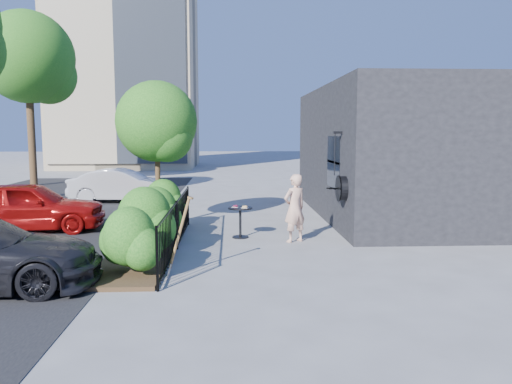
{
  "coord_description": "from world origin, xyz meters",
  "views": [
    {
      "loc": [
        -0.29,
        -11.01,
        2.59
      ],
      "look_at": [
        0.3,
        0.68,
        1.2
      ],
      "focal_mm": 35.0,
      "sensor_mm": 36.0,
      "label": 1
    }
  ],
  "objects": [
    {
      "name": "street_tree_far",
      "position": [
        -9.94,
        13.96,
        5.92
      ],
      "size": [
        4.4,
        4.4,
        8.28
      ],
      "color": "#3F2B19",
      "rests_on": "ground"
    },
    {
      "name": "shop_building",
      "position": [
        5.5,
        4.5,
        2.0
      ],
      "size": [
        6.22,
        9.0,
        4.0
      ],
      "color": "black",
      "rests_on": "ground"
    },
    {
      "name": "shovel",
      "position": [
        -1.26,
        -2.11,
        0.66
      ],
      "size": [
        0.51,
        0.19,
        1.5
      ],
      "color": "brown",
      "rests_on": "ground"
    },
    {
      "name": "car_red",
      "position": [
        -5.64,
        2.29,
        0.67
      ],
      "size": [
        4.04,
        1.94,
        1.33
      ],
      "primitive_type": "imported",
      "rotation": [
        0.0,
        0.0,
        1.67
      ],
      "color": "#9E0E0D",
      "rests_on": "ground"
    },
    {
      "name": "cafe_table",
      "position": [
        -0.06,
        1.17,
        0.53
      ],
      "size": [
        0.6,
        0.6,
        0.81
      ],
      "rotation": [
        0.0,
        0.0,
        -0.36
      ],
      "color": "black",
      "rests_on": "ground"
    },
    {
      "name": "shrubs",
      "position": [
        -2.1,
        0.1,
        0.7
      ],
      "size": [
        1.1,
        5.6,
        1.24
      ],
      "color": "#124E14",
      "rests_on": "ground"
    },
    {
      "name": "planting_bed",
      "position": [
        -2.2,
        0.0,
        0.04
      ],
      "size": [
        1.3,
        6.0,
        0.08
      ],
      "primitive_type": "cube",
      "color": "#382616",
      "rests_on": "ground"
    },
    {
      "name": "fence",
      "position": [
        -1.5,
        0.0,
        0.56
      ],
      "size": [
        0.05,
        6.05,
        1.1
      ],
      "color": "black",
      "rests_on": "ground"
    },
    {
      "name": "patio_tree",
      "position": [
        -2.24,
        2.76,
        2.76
      ],
      "size": [
        2.2,
        2.2,
        3.94
      ],
      "color": "#3F2B19",
      "rests_on": "ground"
    },
    {
      "name": "car_silver",
      "position": [
        -4.37,
        7.83,
        0.63
      ],
      "size": [
        3.89,
        1.59,
        1.26
      ],
      "primitive_type": "imported",
      "rotation": [
        0.0,
        0.0,
        1.5
      ],
      "color": "silver",
      "rests_on": "ground"
    },
    {
      "name": "ground",
      "position": [
        0.0,
        0.0,
        0.0
      ],
      "size": [
        120.0,
        120.0,
        0.0
      ],
      "primitive_type": "plane",
      "color": "gray",
      "rests_on": "ground"
    },
    {
      "name": "woman",
      "position": [
        1.22,
        0.64,
        0.81
      ],
      "size": [
        0.71,
        0.63,
        1.63
      ],
      "primitive_type": "imported",
      "rotation": [
        0.0,
        0.0,
        3.66
      ],
      "color": "#DAA68D",
      "rests_on": "ground"
    }
  ]
}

